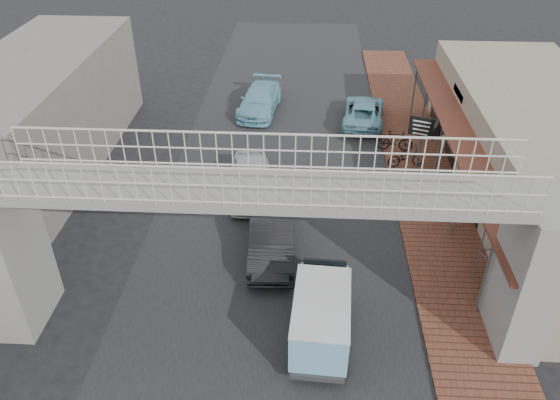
# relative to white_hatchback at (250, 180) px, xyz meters

# --- Properties ---
(ground) EXTENTS (120.00, 120.00, 0.00)m
(ground) POSITION_rel_white_hatchback_xyz_m (1.23, -3.64, -0.74)
(ground) COLOR black
(ground) RESTS_ON ground
(road_strip) EXTENTS (10.00, 60.00, 0.01)m
(road_strip) POSITION_rel_white_hatchback_xyz_m (1.23, -3.64, -0.73)
(road_strip) COLOR black
(road_strip) RESTS_ON ground
(sidewalk) EXTENTS (3.00, 40.00, 0.10)m
(sidewalk) POSITION_rel_white_hatchback_xyz_m (7.73, -0.64, -0.69)
(sidewalk) COLOR brown
(sidewalk) RESTS_ON ground
(shophouse_row) EXTENTS (7.20, 18.00, 4.00)m
(shophouse_row) POSITION_rel_white_hatchback_xyz_m (12.19, 0.36, 1.27)
(shophouse_row) COLOR gray
(shophouse_row) RESTS_ON ground
(footbridge) EXTENTS (16.40, 2.40, 6.34)m
(footbridge) POSITION_rel_white_hatchback_xyz_m (1.23, -7.64, 2.44)
(footbridge) COLOR gray
(footbridge) RESTS_ON ground
(building_far_left) EXTENTS (5.00, 14.00, 5.00)m
(building_far_left) POSITION_rel_white_hatchback_xyz_m (-9.77, 2.36, 1.76)
(building_far_left) COLOR gray
(building_far_left) RESTS_ON ground
(white_hatchback) EXTENTS (2.14, 4.48, 1.48)m
(white_hatchback) POSITION_rel_white_hatchback_xyz_m (0.00, 0.00, 0.00)
(white_hatchback) COLOR silver
(white_hatchback) RESTS_ON ground
(dark_sedan) EXTENTS (1.83, 4.74, 1.54)m
(dark_sedan) POSITION_rel_white_hatchback_xyz_m (1.23, -3.89, 0.03)
(dark_sedan) COLOR black
(dark_sedan) RESTS_ON ground
(angkot_curb) EXTENTS (2.61, 4.76, 1.26)m
(angkot_curb) POSITION_rel_white_hatchback_xyz_m (5.43, 7.51, -0.11)
(angkot_curb) COLOR #6BA9BA
(angkot_curb) RESTS_ON ground
(angkot_far) EXTENTS (2.50, 5.00, 1.40)m
(angkot_far) POSITION_rel_white_hatchback_xyz_m (-0.31, 8.66, -0.04)
(angkot_far) COLOR #78BBD0
(angkot_far) RESTS_ON ground
(angkot_van) EXTENTS (1.94, 3.86, 1.85)m
(angkot_van) POSITION_rel_white_hatchback_xyz_m (3.00, -8.14, 0.43)
(angkot_van) COLOR black
(angkot_van) RESTS_ON ground
(motorcycle_near) EXTENTS (1.90, 1.03, 0.95)m
(motorcycle_near) POSITION_rel_white_hatchback_xyz_m (7.06, 2.66, -0.17)
(motorcycle_near) COLOR black
(motorcycle_near) RESTS_ON sidewalk
(motorcycle_far) EXTENTS (1.82, 0.70, 1.06)m
(motorcycle_far) POSITION_rel_white_hatchback_xyz_m (6.70, 4.19, -0.11)
(motorcycle_far) COLOR black
(motorcycle_far) RESTS_ON sidewalk
(street_clock) EXTENTS (0.79, 0.74, 3.05)m
(street_clock) POSITION_rel_white_hatchback_xyz_m (8.70, -5.36, 1.89)
(street_clock) COLOR #59595B
(street_clock) RESTS_ON sidewalk
(arrow_sign) EXTENTS (1.79, 1.20, 2.96)m
(arrow_sign) POSITION_rel_white_hatchback_xyz_m (8.09, 1.63, 1.75)
(arrow_sign) COLOR #59595B
(arrow_sign) RESTS_ON sidewalk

